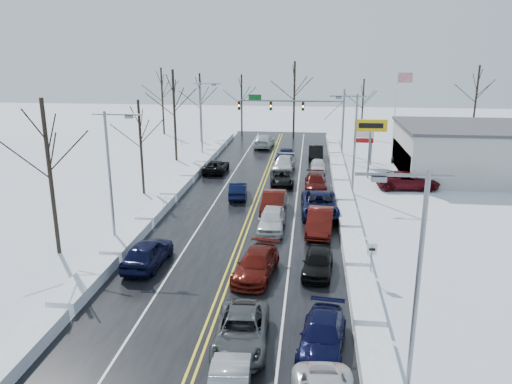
# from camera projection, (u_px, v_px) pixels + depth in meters

# --- Properties ---
(ground) EXTENTS (160.00, 160.00, 0.00)m
(ground) POSITION_uv_depth(u_px,v_px,m) (246.00, 228.00, 37.02)
(ground) COLOR silver
(ground) RESTS_ON ground
(road_surface) EXTENTS (14.00, 84.00, 0.01)m
(road_surface) POSITION_uv_depth(u_px,v_px,m) (249.00, 219.00, 38.93)
(road_surface) COLOR black
(road_surface) RESTS_ON ground
(snow_bank_left) EXTENTS (1.50, 72.00, 0.68)m
(snow_bank_left) POSITION_uv_depth(u_px,v_px,m) (155.00, 215.00, 39.73)
(snow_bank_left) COLOR white
(snow_bank_left) RESTS_ON ground
(snow_bank_right) EXTENTS (1.50, 72.00, 0.68)m
(snow_bank_right) POSITION_uv_depth(u_px,v_px,m) (348.00, 223.00, 38.12)
(snow_bank_right) COLOR white
(snow_bank_right) RESTS_ON ground
(traffic_signal_mast) EXTENTS (13.28, 0.39, 8.00)m
(traffic_signal_mast) POSITION_uv_depth(u_px,v_px,m) (302.00, 109.00, 61.84)
(traffic_signal_mast) COLOR slate
(traffic_signal_mast) RESTS_ON ground
(tires_plus_sign) EXTENTS (3.20, 0.34, 6.00)m
(tires_plus_sign) POSITION_uv_depth(u_px,v_px,m) (371.00, 130.00, 49.77)
(tires_plus_sign) COLOR slate
(tires_plus_sign) RESTS_ON ground
(used_vehicles_sign) EXTENTS (2.20, 0.22, 4.65)m
(used_vehicles_sign) POSITION_uv_depth(u_px,v_px,m) (364.00, 136.00, 55.97)
(used_vehicles_sign) COLOR slate
(used_vehicles_sign) RESTS_ON ground
(speed_limit_sign) EXTENTS (0.55, 0.09, 2.35)m
(speed_limit_sign) POSITION_uv_depth(u_px,v_px,m) (372.00, 255.00, 28.06)
(speed_limit_sign) COLOR slate
(speed_limit_sign) RESTS_ON ground
(flagpole) EXTENTS (1.87, 1.20, 10.00)m
(flagpole) POSITION_uv_depth(u_px,v_px,m) (397.00, 105.00, 62.38)
(flagpole) COLOR silver
(flagpole) RESTS_ON ground
(dealership_building) EXTENTS (20.40, 12.40, 5.30)m
(dealership_building) POSITION_uv_depth(u_px,v_px,m) (501.00, 151.00, 50.91)
(dealership_building) COLOR #BAB9B4
(dealership_building) RESTS_ON ground
(streetlight_se) EXTENTS (3.20, 0.25, 9.00)m
(streetlight_se) POSITION_uv_depth(u_px,v_px,m) (413.00, 272.00, 17.48)
(streetlight_se) COLOR slate
(streetlight_se) RESTS_ON ground
(streetlight_ne) EXTENTS (3.20, 0.25, 9.00)m
(streetlight_ne) POSITION_uv_depth(u_px,v_px,m) (353.00, 136.00, 44.20)
(streetlight_ne) COLOR slate
(streetlight_ne) RESTS_ON ground
(streetlight_sw) EXTENTS (3.20, 0.25, 9.00)m
(streetlight_sw) POSITION_uv_depth(u_px,v_px,m) (112.00, 168.00, 32.60)
(streetlight_sw) COLOR slate
(streetlight_sw) RESTS_ON ground
(streetlight_nw) EXTENTS (3.20, 0.25, 9.00)m
(streetlight_nw) POSITION_uv_depth(u_px,v_px,m) (203.00, 114.00, 59.32)
(streetlight_nw) COLOR slate
(streetlight_nw) RESTS_ON ground
(tree_left_b) EXTENTS (4.00, 4.00, 10.00)m
(tree_left_b) POSITION_uv_depth(u_px,v_px,m) (47.00, 147.00, 30.56)
(tree_left_b) COLOR #2D231C
(tree_left_b) RESTS_ON ground
(tree_left_c) EXTENTS (3.40, 3.40, 8.50)m
(tree_left_c) POSITION_uv_depth(u_px,v_px,m) (140.00, 129.00, 44.11)
(tree_left_c) COLOR #2D231C
(tree_left_c) RESTS_ON ground
(tree_left_d) EXTENTS (4.20, 4.20, 10.50)m
(tree_left_d) POSITION_uv_depth(u_px,v_px,m) (174.00, 98.00, 57.16)
(tree_left_d) COLOR #2D231C
(tree_left_d) RESTS_ON ground
(tree_left_e) EXTENTS (3.80, 3.80, 9.50)m
(tree_left_e) POSITION_uv_depth(u_px,v_px,m) (200.00, 94.00, 68.76)
(tree_left_e) COLOR #2D231C
(tree_left_e) RESTS_ON ground
(tree_far_a) EXTENTS (4.00, 4.00, 10.00)m
(tree_far_a) POSITION_uv_depth(u_px,v_px,m) (162.00, 88.00, 75.15)
(tree_far_a) COLOR #2D231C
(tree_far_a) RESTS_ON ground
(tree_far_b) EXTENTS (3.60, 3.60, 9.00)m
(tree_far_b) POSITION_uv_depth(u_px,v_px,m) (242.00, 93.00, 75.03)
(tree_far_b) COLOR #2D231C
(tree_far_b) RESTS_ON ground
(tree_far_c) EXTENTS (4.40, 4.40, 11.00)m
(tree_far_c) POSITION_uv_depth(u_px,v_px,m) (294.00, 85.00, 71.88)
(tree_far_c) COLOR #2D231C
(tree_far_c) RESTS_ON ground
(tree_far_d) EXTENTS (3.40, 3.40, 8.50)m
(tree_far_d) POSITION_uv_depth(u_px,v_px,m) (363.00, 97.00, 72.74)
(tree_far_d) COLOR #2D231C
(tree_far_d) RESTS_ON ground
(tree_far_e) EXTENTS (4.20, 4.20, 10.50)m
(tree_far_e) POSITION_uv_depth(u_px,v_px,m) (477.00, 88.00, 71.13)
(tree_far_e) COLOR #2D231C
(tree_far_e) RESTS_ON ground
(queued_car_2) EXTENTS (2.57, 5.21, 1.42)m
(queued_car_2) POSITION_uv_depth(u_px,v_px,m) (241.00, 345.00, 22.47)
(queued_car_2) COLOR #45484A
(queued_car_2) RESTS_ON ground
(queued_car_3) EXTENTS (2.73, 5.31, 1.47)m
(queued_car_3) POSITION_uv_depth(u_px,v_px,m) (256.00, 276.00, 29.21)
(queued_car_3) COLOR #52110B
(queued_car_3) RESTS_ON ground
(queued_car_4) EXTENTS (1.91, 4.70, 1.60)m
(queued_car_4) POSITION_uv_depth(u_px,v_px,m) (272.00, 230.00, 36.60)
(queued_car_4) COLOR silver
(queued_car_4) RESTS_ON ground
(queued_car_5) EXTENTS (1.88, 5.09, 1.66)m
(queued_car_5) POSITION_uv_depth(u_px,v_px,m) (274.00, 212.00, 40.59)
(queued_car_5) COLOR #4A0F09
(queued_car_5) RESTS_ON ground
(queued_car_6) EXTENTS (2.61, 4.94, 1.32)m
(queued_car_6) POSITION_uv_depth(u_px,v_px,m) (282.00, 184.00, 48.71)
(queued_car_6) COLOR black
(queued_car_6) RESTS_ON ground
(queued_car_7) EXTENTS (2.51, 5.44, 1.54)m
(queued_car_7) POSITION_uv_depth(u_px,v_px,m) (284.00, 171.00, 54.14)
(queued_car_7) COLOR silver
(queued_car_7) RESTS_ON ground
(queued_car_8) EXTENTS (2.23, 4.54, 1.49)m
(queued_car_8) POSITION_uv_depth(u_px,v_px,m) (285.00, 161.00, 58.86)
(queued_car_8) COLOR black
(queued_car_8) RESTS_ON ground
(queued_car_11) EXTENTS (2.49, 4.92, 1.37)m
(queued_car_11) POSITION_uv_depth(u_px,v_px,m) (322.00, 349.00, 22.18)
(queued_car_11) COLOR black
(queued_car_11) RESTS_ON ground
(queued_car_12) EXTENTS (2.06, 4.34, 1.43)m
(queued_car_12) POSITION_uv_depth(u_px,v_px,m) (317.00, 273.00, 29.58)
(queued_car_12) COLOR black
(queued_car_12) RESTS_ON ground
(queued_car_13) EXTENTS (2.19, 5.26, 1.69)m
(queued_car_13) POSITION_uv_depth(u_px,v_px,m) (320.00, 232.00, 36.15)
(queued_car_13) COLOR #4E0F0A
(queued_car_13) RESTS_ON ground
(queued_car_14) EXTENTS (3.09, 6.30, 1.72)m
(queued_car_14) POSITION_uv_depth(u_px,v_px,m) (319.00, 215.00, 39.91)
(queued_car_14) COLOR black
(queued_car_14) RESTS_ON ground
(queued_car_15) EXTENTS (2.10, 5.00, 1.44)m
(queued_car_15) POSITION_uv_depth(u_px,v_px,m) (315.00, 190.00, 46.83)
(queued_car_15) COLOR #440A09
(queued_car_15) RESTS_ON ground
(queued_car_16) EXTENTS (1.59, 3.91, 1.33)m
(queued_car_16) POSITION_uv_depth(u_px,v_px,m) (318.00, 172.00, 53.76)
(queued_car_16) COLOR silver
(queued_car_16) RESTS_ON ground
(queued_car_17) EXTENTS (1.70, 4.84, 1.59)m
(queued_car_17) POSITION_uv_depth(u_px,v_px,m) (316.00, 159.00, 59.82)
(queued_car_17) COLOR black
(queued_car_17) RESTS_ON ground
(oncoming_car_0) EXTENTS (1.91, 4.43, 1.42)m
(oncoming_car_0) POSITION_uv_depth(u_px,v_px,m) (238.00, 197.00, 44.60)
(oncoming_car_0) COLOR black
(oncoming_car_0) RESTS_ON ground
(oncoming_car_1) EXTENTS (2.38, 4.84, 1.32)m
(oncoming_car_1) POSITION_uv_depth(u_px,v_px,m) (216.00, 172.00, 53.48)
(oncoming_car_1) COLOR black
(oncoming_car_1) RESTS_ON ground
(oncoming_car_2) EXTENTS (2.61, 5.88, 1.68)m
(oncoming_car_2) POSITION_uv_depth(u_px,v_px,m) (264.00, 147.00, 66.99)
(oncoming_car_2) COLOR silver
(oncoming_car_2) RESTS_ON ground
(oncoming_car_3) EXTENTS (2.28, 5.03, 1.67)m
(oncoming_car_3) POSITION_uv_depth(u_px,v_px,m) (148.00, 265.00, 30.65)
(oncoming_car_3) COLOR black
(oncoming_car_3) RESTS_ON ground
(parked_car_0) EXTENTS (6.02, 3.03, 1.63)m
(parked_car_0) POSITION_uv_depth(u_px,v_px,m) (407.00, 189.00, 47.26)
(parked_car_0) COLOR #4A090F
(parked_car_0) RESTS_ON ground
(parked_car_1) EXTENTS (2.13, 4.89, 1.40)m
(parked_car_1) POSITION_uv_depth(u_px,v_px,m) (434.00, 180.00, 50.26)
(parked_car_1) COLOR #540E0B
(parked_car_1) RESTS_ON ground
(parked_car_2) EXTENTS (2.11, 4.70, 1.57)m
(parked_car_2) POSITION_uv_depth(u_px,v_px,m) (402.00, 167.00, 55.93)
(parked_car_2) COLOR black
(parked_car_2) RESTS_ON ground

